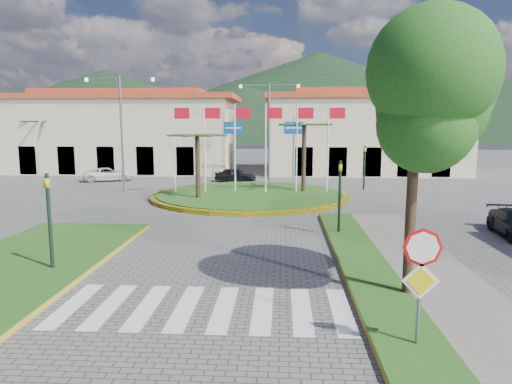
# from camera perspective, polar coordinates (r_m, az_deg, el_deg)

# --- Properties ---
(sidewalk_right) EXTENTS (4.00, 28.00, 0.15)m
(sidewalk_right) POSITION_cam_1_polar(r_m,az_deg,el_deg) (10.94, 25.19, -17.38)
(sidewalk_right) COLOR gray
(sidewalk_right) RESTS_ON ground
(verge_right) EXTENTS (1.60, 28.00, 0.18)m
(verge_right) POSITION_cam_1_polar(r_m,az_deg,el_deg) (10.57, 18.85, -17.88)
(verge_right) COLOR #204D16
(verge_right) RESTS_ON ground
(median_left) EXTENTS (5.00, 14.00, 0.18)m
(median_left) POSITION_cam_1_polar(r_m,az_deg,el_deg) (16.32, -28.96, -9.02)
(median_left) COLOR #204D16
(median_left) RESTS_ON ground
(crosswalk) EXTENTS (8.00, 3.00, 0.01)m
(crosswalk) POSITION_cam_1_polar(r_m,az_deg,el_deg) (12.23, -6.92, -14.16)
(crosswalk) COLOR silver
(crosswalk) RESTS_ON ground
(roundabout_island) EXTENTS (12.70, 12.70, 6.00)m
(roundabout_island) POSITION_cam_1_polar(r_m,az_deg,el_deg) (29.53, -0.77, -0.35)
(roundabout_island) COLOR yellow
(roundabout_island) RESTS_ON ground
(stop_sign) EXTENTS (0.80, 0.11, 2.65)m
(stop_sign) POSITION_cam_1_polar(r_m,az_deg,el_deg) (9.94, 19.94, -9.08)
(stop_sign) COLOR slate
(stop_sign) RESTS_ON ground
(deciduous_tree) EXTENTS (3.60, 3.60, 6.80)m
(deciduous_tree) POSITION_cam_1_polar(r_m,az_deg,el_deg) (12.59, 19.41, 10.16)
(deciduous_tree) COLOR black
(deciduous_tree) RESTS_ON ground
(traffic_light_left) EXTENTS (0.15, 0.18, 3.20)m
(traffic_light_left) POSITION_cam_1_polar(r_m,az_deg,el_deg) (15.67, -24.44, -2.44)
(traffic_light_left) COLOR black
(traffic_light_left) RESTS_ON ground
(traffic_light_right) EXTENTS (0.15, 0.18, 3.20)m
(traffic_light_right) POSITION_cam_1_polar(r_m,az_deg,el_deg) (19.46, 10.42, 0.18)
(traffic_light_right) COLOR black
(traffic_light_right) RESTS_ON ground
(traffic_light_far) EXTENTS (0.18, 0.15, 3.20)m
(traffic_light_far) POSITION_cam_1_polar(r_m,az_deg,el_deg) (33.75, 13.42, 3.55)
(traffic_light_far) COLOR black
(traffic_light_far) RESTS_ON ground
(direction_sign_west) EXTENTS (1.60, 0.14, 5.20)m
(direction_sign_west) POSITION_cam_1_polar(r_m,az_deg,el_deg) (38.31, -2.84, 6.71)
(direction_sign_west) COLOR slate
(direction_sign_west) RESTS_ON ground
(direction_sign_east) EXTENTS (1.60, 0.14, 5.20)m
(direction_sign_east) POSITION_cam_1_polar(r_m,az_deg,el_deg) (38.10, 4.71, 6.68)
(direction_sign_east) COLOR slate
(direction_sign_east) RESTS_ON ground
(street_lamp_centre) EXTENTS (4.80, 0.16, 8.00)m
(street_lamp_centre) POSITION_cam_1_polar(r_m,az_deg,el_deg) (37.12, 1.64, 8.15)
(street_lamp_centre) COLOR slate
(street_lamp_centre) RESTS_ON ground
(street_lamp_west) EXTENTS (4.80, 0.16, 8.00)m
(street_lamp_west) POSITION_cam_1_polar(r_m,az_deg,el_deg) (33.02, -16.46, 7.77)
(street_lamp_west) COLOR slate
(street_lamp_west) RESTS_ON ground
(building_left) EXTENTS (23.32, 9.54, 8.05)m
(building_left) POSITION_cam_1_polar(r_m,az_deg,el_deg) (47.89, -16.46, 7.17)
(building_left) COLOR beige
(building_left) RESTS_ON ground
(building_right) EXTENTS (19.08, 9.54, 8.05)m
(building_right) POSITION_cam_1_polar(r_m,az_deg,el_deg) (45.80, 13.36, 7.25)
(building_right) COLOR beige
(building_right) RESTS_ON ground
(hill_far_west) EXTENTS (140.00, 140.00, 22.00)m
(hill_far_west) POSITION_cam_1_polar(r_m,az_deg,el_deg) (157.91, -18.22, 10.34)
(hill_far_west) COLOR black
(hill_far_west) RESTS_ON ground
(hill_far_mid) EXTENTS (180.00, 180.00, 30.00)m
(hill_far_mid) POSITION_cam_1_polar(r_m,az_deg,el_deg) (167.92, 7.86, 11.91)
(hill_far_mid) COLOR black
(hill_far_mid) RESTS_ON ground
(hill_far_east) EXTENTS (120.00, 120.00, 18.00)m
(hill_far_east) POSITION_cam_1_polar(r_m,az_deg,el_deg) (157.57, 29.21, 8.97)
(hill_far_east) COLOR black
(hill_far_east) RESTS_ON ground
(hill_near_back) EXTENTS (110.00, 110.00, 16.00)m
(hill_near_back) POSITION_cam_1_polar(r_m,az_deg,el_deg) (137.68, -1.78, 9.84)
(hill_near_back) COLOR black
(hill_near_back) RESTS_ON ground
(white_van) EXTENTS (4.40, 3.32, 1.11)m
(white_van) POSITION_cam_1_polar(r_m,az_deg,el_deg) (40.06, -18.00, 2.11)
(white_van) COLOR silver
(white_van) RESTS_ON ground
(car_dark_a) EXTENTS (3.55, 1.84, 1.15)m
(car_dark_a) POSITION_cam_1_polar(r_m,az_deg,el_deg) (37.53, -2.55, 2.15)
(car_dark_a) COLOR black
(car_dark_a) RESTS_ON ground
(car_dark_b) EXTENTS (4.16, 1.56, 1.36)m
(car_dark_b) POSITION_cam_1_polar(r_m,az_deg,el_deg) (41.96, 5.79, 2.93)
(car_dark_b) COLOR black
(car_dark_b) RESTS_ON ground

